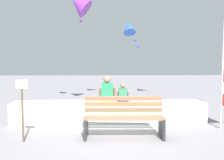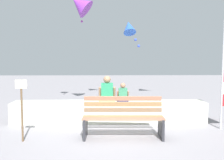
% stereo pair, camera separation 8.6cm
% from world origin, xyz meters
% --- Properties ---
extents(ground_plane, '(40.00, 40.00, 0.00)m').
position_xyz_m(ground_plane, '(0.00, 0.00, 0.00)').
color(ground_plane, gray).
extents(seawall_ledge, '(5.30, 0.64, 0.57)m').
position_xyz_m(seawall_ledge, '(0.00, 0.93, 0.28)').
color(seawall_ledge, beige).
rests_on(seawall_ledge, ground).
extents(park_bench, '(1.81, 0.65, 0.88)m').
position_xyz_m(park_bench, '(0.30, -0.39, 0.43)').
color(park_bench, '#A57358').
rests_on(park_bench, ground).
extents(person_adult, '(0.47, 0.34, 0.71)m').
position_xyz_m(person_adult, '(-0.05, 0.96, 0.84)').
color(person_adult, tan).
rests_on(person_adult, seawall_ledge).
extents(person_child, '(0.34, 0.25, 0.52)m').
position_xyz_m(person_child, '(0.39, 0.96, 0.77)').
color(person_child, '#332F4B').
rests_on(person_child, seawall_ledge).
extents(kite_purple, '(0.98, 0.80, 1.04)m').
position_xyz_m(kite_purple, '(-0.99, 2.93, 3.62)').
color(kite_purple, purple).
extents(kite_blue, '(0.56, 0.56, 0.83)m').
position_xyz_m(kite_blue, '(0.60, 1.45, 2.66)').
color(kite_blue, blue).
extents(sign_post, '(0.24, 0.04, 1.31)m').
position_xyz_m(sign_post, '(-1.85, -0.67, 0.78)').
color(sign_post, brown).
rests_on(sign_post, ground).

